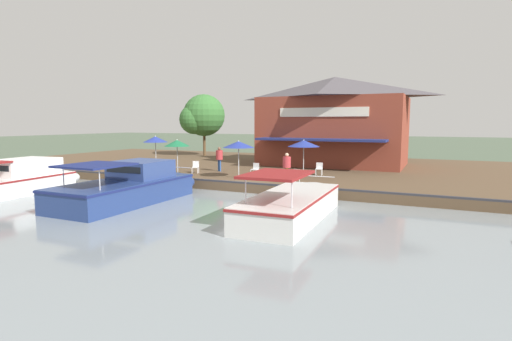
{
  "coord_description": "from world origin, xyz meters",
  "views": [
    {
      "loc": [
        20.74,
        10.47,
        4.18
      ],
      "look_at": [
        -1.0,
        0.44,
        1.3
      ],
      "focal_mm": 28.0,
      "sensor_mm": 36.0,
      "label": 1
    }
  ],
  "objects_px": {
    "patio_umbrella_back_row": "(177,143)",
    "motorboat_outer_channel": "(136,186)",
    "person_mid_patio": "(287,163)",
    "person_at_quay_edge": "(219,156)",
    "cafe_chair_mid_patio": "(255,169)",
    "tree_upstream_bank": "(373,112)",
    "cafe_chair_far_corner_seat": "(148,163)",
    "cafe_chair_beside_entrance": "(295,176)",
    "cafe_chair_facing_river": "(319,168)",
    "waterfront_restaurant": "(334,120)",
    "cafe_chair_back_row_seat": "(196,166)",
    "patio_umbrella_near_quay_edge": "(155,139)",
    "patio_umbrella_by_entrance": "(239,144)",
    "motorboat_nearest_quay": "(296,202)",
    "motorboat_mid_row": "(18,180)",
    "patio_umbrella_mid_patio_left": "(304,143)",
    "tree_downstream_bank": "(201,116)",
    "cafe_chair_under_first_umbrella": "(131,164)"
  },
  "relations": [
    {
      "from": "motorboat_nearest_quay",
      "to": "cafe_chair_mid_patio",
      "type": "bearing_deg",
      "value": -144.29
    },
    {
      "from": "cafe_chair_mid_patio",
      "to": "tree_upstream_bank",
      "type": "bearing_deg",
      "value": 161.13
    },
    {
      "from": "motorboat_outer_channel",
      "to": "person_mid_patio",
      "type": "bearing_deg",
      "value": 136.74
    },
    {
      "from": "person_at_quay_edge",
      "to": "tree_upstream_bank",
      "type": "relative_size",
      "value": 0.27
    },
    {
      "from": "cafe_chair_mid_patio",
      "to": "motorboat_mid_row",
      "type": "relative_size",
      "value": 0.09
    },
    {
      "from": "cafe_chair_far_corner_seat",
      "to": "person_mid_patio",
      "type": "xyz_separation_m",
      "value": [
        1.28,
        11.71,
        0.62
      ]
    },
    {
      "from": "tree_downstream_bank",
      "to": "patio_umbrella_mid_patio_left",
      "type": "bearing_deg",
      "value": 53.3
    },
    {
      "from": "motorboat_outer_channel",
      "to": "cafe_chair_under_first_umbrella",
      "type": "bearing_deg",
      "value": -136.21
    },
    {
      "from": "patio_umbrella_mid_patio_left",
      "to": "person_at_quay_edge",
      "type": "distance_m",
      "value": 6.57
    },
    {
      "from": "patio_umbrella_by_entrance",
      "to": "cafe_chair_facing_river",
      "type": "distance_m",
      "value": 5.93
    },
    {
      "from": "cafe_chair_under_first_umbrella",
      "to": "cafe_chair_mid_patio",
      "type": "relative_size",
      "value": 1.0
    },
    {
      "from": "patio_umbrella_by_entrance",
      "to": "motorboat_mid_row",
      "type": "distance_m",
      "value": 13.3
    },
    {
      "from": "cafe_chair_back_row_seat",
      "to": "waterfront_restaurant",
      "type": "bearing_deg",
      "value": 143.25
    },
    {
      "from": "cafe_chair_beside_entrance",
      "to": "cafe_chair_facing_river",
      "type": "relative_size",
      "value": 1.0
    },
    {
      "from": "cafe_chair_mid_patio",
      "to": "cafe_chair_back_row_seat",
      "type": "xyz_separation_m",
      "value": [
        0.52,
        -4.45,
        0.0
      ]
    },
    {
      "from": "patio_umbrella_back_row",
      "to": "tree_upstream_bank",
      "type": "height_order",
      "value": "tree_upstream_bank"
    },
    {
      "from": "cafe_chair_back_row_seat",
      "to": "patio_umbrella_back_row",
      "type": "bearing_deg",
      "value": -57.75
    },
    {
      "from": "cafe_chair_facing_river",
      "to": "tree_upstream_bank",
      "type": "relative_size",
      "value": 0.13
    },
    {
      "from": "cafe_chair_beside_entrance",
      "to": "patio_umbrella_by_entrance",
      "type": "bearing_deg",
      "value": -99.96
    },
    {
      "from": "waterfront_restaurant",
      "to": "cafe_chair_under_first_umbrella",
      "type": "bearing_deg",
      "value": -50.41
    },
    {
      "from": "patio_umbrella_back_row",
      "to": "motorboat_outer_channel",
      "type": "xyz_separation_m",
      "value": [
        6.86,
        2.29,
        -1.89
      ]
    },
    {
      "from": "cafe_chair_far_corner_seat",
      "to": "cafe_chair_beside_entrance",
      "type": "bearing_deg",
      "value": 80.93
    },
    {
      "from": "motorboat_mid_row",
      "to": "motorboat_outer_channel",
      "type": "relative_size",
      "value": 1.01
    },
    {
      "from": "waterfront_restaurant",
      "to": "cafe_chair_beside_entrance",
      "type": "relative_size",
      "value": 14.31
    },
    {
      "from": "cafe_chair_beside_entrance",
      "to": "cafe_chair_facing_river",
      "type": "distance_m",
      "value": 4.43
    },
    {
      "from": "patio_umbrella_near_quay_edge",
      "to": "patio_umbrella_by_entrance",
      "type": "xyz_separation_m",
      "value": [
        1.47,
        7.83,
        -0.14
      ]
    },
    {
      "from": "cafe_chair_facing_river",
      "to": "person_mid_patio",
      "type": "height_order",
      "value": "person_mid_patio"
    },
    {
      "from": "person_mid_patio",
      "to": "tree_upstream_bank",
      "type": "xyz_separation_m",
      "value": [
        -17.06,
        2.42,
        3.52
      ]
    },
    {
      "from": "cafe_chair_mid_patio",
      "to": "person_at_quay_edge",
      "type": "relative_size",
      "value": 0.47
    },
    {
      "from": "motorboat_mid_row",
      "to": "patio_umbrella_by_entrance",
      "type": "bearing_deg",
      "value": 125.07
    },
    {
      "from": "cafe_chair_far_corner_seat",
      "to": "motorboat_nearest_quay",
      "type": "bearing_deg",
      "value": 62.56
    },
    {
      "from": "cafe_chair_beside_entrance",
      "to": "cafe_chair_mid_patio",
      "type": "bearing_deg",
      "value": -122.1
    },
    {
      "from": "patio_umbrella_mid_patio_left",
      "to": "waterfront_restaurant",
      "type": "bearing_deg",
      "value": -179.66
    },
    {
      "from": "patio_umbrella_back_row",
      "to": "cafe_chair_facing_river",
      "type": "height_order",
      "value": "patio_umbrella_back_row"
    },
    {
      "from": "patio_umbrella_back_row",
      "to": "cafe_chair_mid_patio",
      "type": "relative_size",
      "value": 2.84
    },
    {
      "from": "waterfront_restaurant",
      "to": "motorboat_mid_row",
      "type": "bearing_deg",
      "value": -37.39
    },
    {
      "from": "patio_umbrella_mid_patio_left",
      "to": "tree_downstream_bank",
      "type": "bearing_deg",
      "value": -126.7
    },
    {
      "from": "cafe_chair_under_first_umbrella",
      "to": "cafe_chair_back_row_seat",
      "type": "xyz_separation_m",
      "value": [
        -0.63,
        5.39,
        0.0
      ]
    },
    {
      "from": "person_mid_patio",
      "to": "person_at_quay_edge",
      "type": "height_order",
      "value": "person_at_quay_edge"
    },
    {
      "from": "motorboat_nearest_quay",
      "to": "cafe_chair_far_corner_seat",
      "type": "bearing_deg",
      "value": -117.44
    },
    {
      "from": "waterfront_restaurant",
      "to": "cafe_chair_back_row_seat",
      "type": "xyz_separation_m",
      "value": [
        9.99,
        -7.46,
        -3.28
      ]
    },
    {
      "from": "patio_umbrella_near_quay_edge",
      "to": "motorboat_mid_row",
      "type": "bearing_deg",
      "value": -18.03
    },
    {
      "from": "patio_umbrella_near_quay_edge",
      "to": "patio_umbrella_by_entrance",
      "type": "height_order",
      "value": "patio_umbrella_near_quay_edge"
    },
    {
      "from": "cafe_chair_under_first_umbrella",
      "to": "person_at_quay_edge",
      "type": "bearing_deg",
      "value": 109.47
    },
    {
      "from": "patio_umbrella_near_quay_edge",
      "to": "tree_downstream_bank",
      "type": "bearing_deg",
      "value": -162.91
    },
    {
      "from": "cafe_chair_facing_river",
      "to": "tree_downstream_bank",
      "type": "relative_size",
      "value": 0.13
    },
    {
      "from": "patio_umbrella_near_quay_edge",
      "to": "motorboat_mid_row",
      "type": "distance_m",
      "value": 9.72
    },
    {
      "from": "motorboat_mid_row",
      "to": "motorboat_outer_channel",
      "type": "height_order",
      "value": "motorboat_outer_channel"
    },
    {
      "from": "patio_umbrella_mid_patio_left",
      "to": "cafe_chair_back_row_seat",
      "type": "bearing_deg",
      "value": -77.73
    },
    {
      "from": "patio_umbrella_mid_patio_left",
      "to": "person_mid_patio",
      "type": "xyz_separation_m",
      "value": [
        2.7,
        -0.19,
        -1.1
      ]
    }
  ]
}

